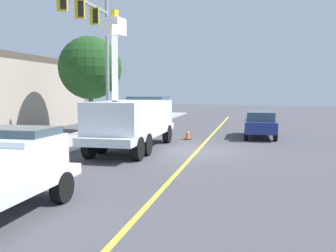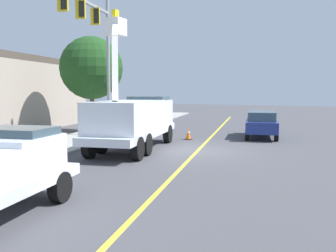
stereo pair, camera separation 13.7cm
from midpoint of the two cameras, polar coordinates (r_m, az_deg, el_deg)
ground at (r=18.56m, az=4.82°, el=-3.88°), size 120.00×120.00×0.00m
sidewalk_far_side at (r=21.05m, az=-16.13°, el=-2.80°), size 59.49×15.65×0.12m
lane_centre_stripe at (r=18.56m, az=4.82°, el=-3.87°), size 49.00×10.26×0.01m
utility_bucket_truck at (r=18.98m, az=-5.09°, el=1.24°), size 8.54×4.11×7.30m
passing_minivan at (r=24.51m, az=14.46°, el=0.54°), size 5.08×2.83×1.69m
traffic_cone_mid_front at (r=22.78m, az=3.36°, el=-1.23°), size 0.40×0.40×0.72m
traffic_signal_mast at (r=22.85m, az=-11.08°, el=13.43°), size 6.65×1.55×8.99m
street_tree_right at (r=27.48m, az=-11.66°, el=8.80°), size 4.54×4.54×6.93m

